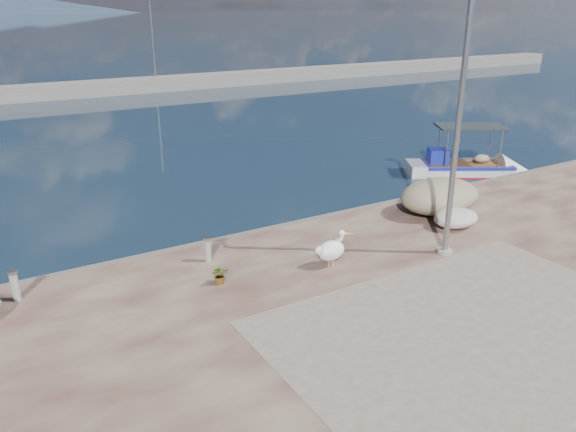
# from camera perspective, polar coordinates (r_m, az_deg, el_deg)

# --- Properties ---
(ground) EXTENTS (1400.00, 1400.00, 0.00)m
(ground) POSITION_cam_1_polar(r_m,az_deg,el_deg) (14.30, 7.95, -9.52)
(ground) COLOR #162635
(ground) RESTS_ON ground
(quay_patch) EXTENTS (9.00, 7.00, 0.01)m
(quay_patch) POSITION_cam_1_polar(r_m,az_deg,el_deg) (12.90, 20.14, -11.70)
(quay_patch) COLOR gray
(quay_patch) RESTS_ON quay
(breakwater) EXTENTS (120.00, 2.20, 7.50)m
(breakwater) POSITION_cam_1_polar(r_m,az_deg,el_deg) (50.56, -22.05, 11.72)
(breakwater) COLOR gray
(breakwater) RESTS_ON ground
(boat_right) EXTENTS (5.48, 4.21, 2.56)m
(boat_right) POSITION_cam_1_polar(r_m,az_deg,el_deg) (26.59, 17.53, 4.53)
(boat_right) COLOR white
(boat_right) RESTS_ON ground
(pelican) EXTENTS (1.09, 0.72, 1.04)m
(pelican) POSITION_cam_1_polar(r_m,az_deg,el_deg) (15.11, 4.47, -3.44)
(pelican) COLOR tan
(pelican) RESTS_ON quay
(lamp_post) EXTENTS (0.44, 0.96, 7.00)m
(lamp_post) POSITION_cam_1_polar(r_m,az_deg,el_deg) (15.69, 16.69, 7.49)
(lamp_post) COLOR gray
(lamp_post) RESTS_ON quay
(bollard_near) EXTENTS (0.24, 0.24, 0.72)m
(bollard_near) POSITION_cam_1_polar(r_m,az_deg,el_deg) (15.55, -8.15, -3.26)
(bollard_near) COLOR gray
(bollard_near) RESTS_ON quay
(bollard_far) EXTENTS (0.26, 0.26, 0.78)m
(bollard_far) POSITION_cam_1_polar(r_m,az_deg,el_deg) (14.91, -26.03, -6.24)
(bollard_far) COLOR gray
(bollard_far) RESTS_ON quay
(potted_plant) EXTENTS (0.51, 0.47, 0.48)m
(potted_plant) POSITION_cam_1_polar(r_m,az_deg,el_deg) (14.37, -6.92, -5.94)
(potted_plant) COLOR #33722D
(potted_plant) RESTS_ON quay
(net_pile_d) EXTENTS (1.55, 1.17, 0.58)m
(net_pile_d) POSITION_cam_1_polar(r_m,az_deg,el_deg) (18.62, 16.68, -0.20)
(net_pile_d) COLOR silver
(net_pile_d) RESTS_ON quay
(net_pile_c) EXTENTS (2.95, 2.11, 1.16)m
(net_pile_c) POSITION_cam_1_polar(r_m,az_deg,el_deg) (19.68, 15.13, 1.97)
(net_pile_c) COLOR tan
(net_pile_c) RESTS_ON quay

